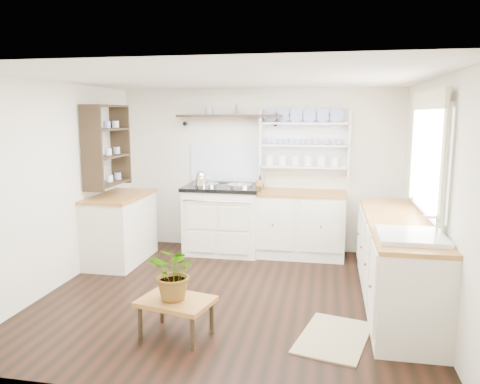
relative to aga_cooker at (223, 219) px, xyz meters
name	(u,v)px	position (x,y,z in m)	size (l,w,h in m)	color
floor	(232,295)	(0.46, -1.57, -0.49)	(4.00, 3.80, 0.01)	black
wall_back	(259,170)	(0.46, 0.33, 0.66)	(4.00, 0.02, 2.30)	#ECE6CC
wall_right	(434,197)	(2.46, -1.57, 0.66)	(0.02, 3.80, 2.30)	#ECE6CC
wall_left	(58,186)	(-1.54, -1.57, 0.66)	(0.02, 3.80, 2.30)	#ECE6CC
ceiling	(231,78)	(0.46, -1.57, 1.81)	(4.00, 3.80, 0.01)	white
window	(428,153)	(2.41, -1.42, 1.08)	(0.08, 1.55, 1.22)	white
aga_cooker	(223,219)	(0.00, 0.00, 0.00)	(1.07, 0.74, 0.98)	#EDE8CE
back_cabinets	(298,223)	(1.06, 0.03, -0.03)	(1.27, 0.63, 0.90)	silver
right_cabinets	(396,261)	(2.16, -1.47, -0.03)	(0.62, 2.43, 0.90)	silver
belfast_sink	(410,249)	(2.16, -2.22, 0.31)	(0.55, 0.60, 0.45)	white
left_cabinets	(120,228)	(-1.24, -0.67, -0.03)	(0.62, 1.13, 0.90)	silver
plate_rack	(305,142)	(1.11, 0.29, 1.07)	(1.20, 0.22, 0.90)	white
high_shelf	(230,117)	(0.06, 0.21, 1.42)	(1.50, 0.29, 0.16)	black
left_shelving	(107,145)	(-1.38, -0.67, 1.06)	(0.28, 0.80, 1.05)	black
kettle	(201,180)	(-0.28, -0.12, 0.56)	(0.19, 0.19, 0.24)	silver
utensil_crock	(259,185)	(0.50, 0.11, 0.49)	(0.11, 0.11, 0.12)	#A1753B
center_table	(176,304)	(0.16, -2.57, -0.19)	(0.71, 0.57, 0.34)	brown
potted_plant	(175,273)	(0.16, -2.57, 0.10)	(0.44, 0.38, 0.49)	#3F7233
floor_rug	(334,337)	(1.54, -2.37, -0.48)	(0.55, 0.85, 0.02)	#8A7950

